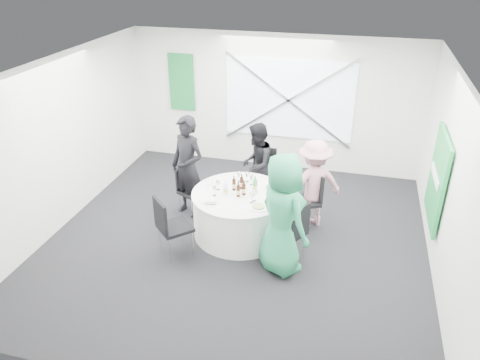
% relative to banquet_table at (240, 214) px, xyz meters
% --- Properties ---
extents(floor, '(6.00, 6.00, 0.00)m').
position_rel_banquet_table_xyz_m(floor, '(0.00, -0.20, -0.38)').
color(floor, black).
rests_on(floor, ground).
extents(ceiling, '(6.00, 6.00, 0.00)m').
position_rel_banquet_table_xyz_m(ceiling, '(0.00, -0.20, 2.42)').
color(ceiling, white).
rests_on(ceiling, wall_back).
extents(wall_back, '(6.00, 0.00, 6.00)m').
position_rel_banquet_table_xyz_m(wall_back, '(0.00, 2.80, 1.02)').
color(wall_back, white).
rests_on(wall_back, floor).
extents(wall_front, '(6.00, 0.00, 6.00)m').
position_rel_banquet_table_xyz_m(wall_front, '(0.00, -3.20, 1.02)').
color(wall_front, white).
rests_on(wall_front, floor).
extents(wall_left, '(0.00, 6.00, 6.00)m').
position_rel_banquet_table_xyz_m(wall_left, '(-3.00, -0.20, 1.02)').
color(wall_left, white).
rests_on(wall_left, floor).
extents(wall_right, '(0.00, 6.00, 6.00)m').
position_rel_banquet_table_xyz_m(wall_right, '(3.00, -0.20, 1.02)').
color(wall_right, white).
rests_on(wall_right, floor).
extents(window_panel, '(2.60, 0.03, 1.60)m').
position_rel_banquet_table_xyz_m(window_panel, '(0.30, 2.76, 1.12)').
color(window_panel, white).
rests_on(window_panel, wall_back).
extents(window_brace_a, '(2.63, 0.05, 1.84)m').
position_rel_banquet_table_xyz_m(window_brace_a, '(0.30, 2.72, 1.12)').
color(window_brace_a, silver).
rests_on(window_brace_a, window_panel).
extents(window_brace_b, '(2.63, 0.05, 1.84)m').
position_rel_banquet_table_xyz_m(window_brace_b, '(0.30, 2.72, 1.12)').
color(window_brace_b, silver).
rests_on(window_brace_b, window_panel).
extents(green_banner, '(0.55, 0.04, 1.20)m').
position_rel_banquet_table_xyz_m(green_banner, '(-2.00, 2.75, 1.32)').
color(green_banner, '#14652F').
rests_on(green_banner, wall_back).
extents(green_sign, '(0.05, 1.20, 1.40)m').
position_rel_banquet_table_xyz_m(green_sign, '(2.94, 0.40, 0.82)').
color(green_sign, '#1A913C').
rests_on(green_sign, wall_right).
extents(banquet_table, '(1.56, 1.56, 0.76)m').
position_rel_banquet_table_xyz_m(banquet_table, '(0.00, 0.00, 0.00)').
color(banquet_table, white).
rests_on(banquet_table, floor).
extents(chair_back, '(0.50, 0.51, 1.01)m').
position_rel_banquet_table_xyz_m(chair_back, '(0.11, 1.24, 0.22)').
color(chair_back, black).
rests_on(chair_back, floor).
extents(chair_back_left, '(0.50, 0.49, 0.82)m').
position_rel_banquet_table_xyz_m(chair_back_left, '(-1.09, 0.50, 0.10)').
color(chair_back_left, black).
rests_on(chair_back_left, floor).
extents(chair_back_right, '(0.61, 0.61, 0.99)m').
position_rel_banquet_table_xyz_m(chair_back_right, '(1.07, 0.55, 0.20)').
color(chair_back_right, black).
rests_on(chair_back_right, floor).
extents(chair_front_right, '(0.62, 0.62, 0.99)m').
position_rel_banquet_table_xyz_m(chair_front_right, '(0.95, -0.54, 0.21)').
color(chair_front_right, black).
rests_on(chair_front_right, floor).
extents(chair_front_left, '(0.65, 0.65, 1.01)m').
position_rel_banquet_table_xyz_m(chair_front_left, '(-0.87, -0.89, 0.22)').
color(chair_front_left, black).
rests_on(chair_front_left, floor).
extents(person_man_back_left, '(0.78, 0.65, 1.81)m').
position_rel_banquet_table_xyz_m(person_man_back_left, '(-1.04, 0.42, 0.53)').
color(person_man_back_left, black).
rests_on(person_man_back_left, floor).
extents(person_man_back, '(0.42, 0.75, 1.54)m').
position_rel_banquet_table_xyz_m(person_man_back, '(0.02, 1.12, 0.39)').
color(person_man_back, black).
rests_on(person_man_back, floor).
extents(person_woman_pink, '(1.10, 0.88, 1.54)m').
position_rel_banquet_table_xyz_m(person_woman_pink, '(1.10, 0.60, 0.39)').
color(person_woman_pink, '#CC8492').
rests_on(person_woman_pink, floor).
extents(person_woman_green, '(1.06, 1.04, 1.85)m').
position_rel_banquet_table_xyz_m(person_woman_green, '(0.81, -0.74, 0.54)').
color(person_woman_green, '#27915F').
rests_on(person_woman_green, floor).
extents(plate_back, '(0.25, 0.25, 0.01)m').
position_rel_banquet_table_xyz_m(plate_back, '(-0.06, 0.54, 0.39)').
color(plate_back, white).
rests_on(plate_back, banquet_table).
extents(plate_back_left, '(0.29, 0.29, 0.01)m').
position_rel_banquet_table_xyz_m(plate_back_left, '(-0.44, 0.37, 0.39)').
color(plate_back_left, white).
rests_on(plate_back_left, banquet_table).
extents(plate_back_right, '(0.29, 0.29, 0.04)m').
position_rel_banquet_table_xyz_m(plate_back_right, '(0.45, 0.29, 0.40)').
color(plate_back_right, white).
rests_on(plate_back_right, banquet_table).
extents(plate_front_right, '(0.29, 0.29, 0.04)m').
position_rel_banquet_table_xyz_m(plate_front_right, '(0.39, -0.37, 0.40)').
color(plate_front_right, white).
rests_on(plate_front_right, banquet_table).
extents(plate_front_left, '(0.24, 0.24, 0.01)m').
position_rel_banquet_table_xyz_m(plate_front_left, '(-0.43, -0.35, 0.39)').
color(plate_front_left, white).
rests_on(plate_front_left, banquet_table).
extents(napkin, '(0.19, 0.15, 0.05)m').
position_rel_banquet_table_xyz_m(napkin, '(-0.35, -0.42, 0.42)').
color(napkin, white).
rests_on(napkin, plate_front_left).
extents(beer_bottle_a, '(0.06, 0.06, 0.25)m').
position_rel_banquet_table_xyz_m(beer_bottle_a, '(-0.12, 0.08, 0.48)').
color(beer_bottle_a, '#361609').
rests_on(beer_bottle_a, banquet_table).
extents(beer_bottle_b, '(0.06, 0.06, 0.26)m').
position_rel_banquet_table_xyz_m(beer_bottle_b, '(-0.01, 0.16, 0.48)').
color(beer_bottle_b, '#361609').
rests_on(beer_bottle_b, banquet_table).
extents(beer_bottle_c, '(0.06, 0.06, 0.25)m').
position_rel_banquet_table_xyz_m(beer_bottle_c, '(0.07, -0.03, 0.47)').
color(beer_bottle_c, '#361609').
rests_on(beer_bottle_c, banquet_table).
extents(beer_bottle_d, '(0.06, 0.06, 0.25)m').
position_rel_banquet_table_xyz_m(beer_bottle_d, '(-0.00, -0.10, 0.47)').
color(beer_bottle_d, '#361609').
rests_on(beer_bottle_d, banquet_table).
extents(green_water_bottle, '(0.08, 0.08, 0.29)m').
position_rel_banquet_table_xyz_m(green_water_bottle, '(0.23, 0.08, 0.49)').
color(green_water_bottle, green).
rests_on(green_water_bottle, banquet_table).
extents(clear_water_bottle, '(0.08, 0.08, 0.27)m').
position_rel_banquet_table_xyz_m(clear_water_bottle, '(-0.21, -0.11, 0.48)').
color(clear_water_bottle, white).
rests_on(clear_water_bottle, banquet_table).
extents(wine_glass_a, '(0.07, 0.07, 0.17)m').
position_rel_banquet_table_xyz_m(wine_glass_a, '(-0.12, 0.40, 0.50)').
color(wine_glass_a, white).
rests_on(wine_glass_a, banquet_table).
extents(wine_glass_b, '(0.07, 0.07, 0.17)m').
position_rel_banquet_table_xyz_m(wine_glass_b, '(0.01, 0.41, 0.50)').
color(wine_glass_b, white).
rests_on(wine_glass_b, banquet_table).
extents(wine_glass_c, '(0.07, 0.07, 0.17)m').
position_rel_banquet_table_xyz_m(wine_glass_c, '(-0.38, 0.03, 0.50)').
color(wine_glass_c, white).
rests_on(wine_glass_c, banquet_table).
extents(wine_glass_d, '(0.07, 0.07, 0.17)m').
position_rel_banquet_table_xyz_m(wine_glass_d, '(0.10, 0.34, 0.50)').
color(wine_glass_d, white).
rests_on(wine_glass_d, banquet_table).
extents(wine_glass_e, '(0.07, 0.07, 0.17)m').
position_rel_banquet_table_xyz_m(wine_glass_e, '(0.28, -0.18, 0.50)').
color(wine_glass_e, white).
rests_on(wine_glass_e, banquet_table).
extents(wine_glass_f, '(0.07, 0.07, 0.17)m').
position_rel_banquet_table_xyz_m(wine_glass_f, '(-0.37, -0.17, 0.50)').
color(wine_glass_f, white).
rests_on(wine_glass_f, banquet_table).
extents(wine_glass_g, '(0.07, 0.07, 0.17)m').
position_rel_banquet_table_xyz_m(wine_glass_g, '(0.25, -0.25, 0.50)').
color(wine_glass_g, white).
rests_on(wine_glass_g, banquet_table).
extents(fork_a, '(0.08, 0.14, 0.01)m').
position_rel_banquet_table_xyz_m(fork_a, '(0.57, 0.10, 0.38)').
color(fork_a, silver).
rests_on(fork_a, banquet_table).
extents(knife_a, '(0.08, 0.14, 0.01)m').
position_rel_banquet_table_xyz_m(knife_a, '(0.42, 0.39, 0.38)').
color(knife_a, silver).
rests_on(knife_a, banquet_table).
extents(fork_b, '(0.08, 0.14, 0.01)m').
position_rel_banquet_table_xyz_m(fork_b, '(-0.42, 0.40, 0.38)').
color(fork_b, silver).
rests_on(fork_b, banquet_table).
extents(knife_b, '(0.09, 0.14, 0.01)m').
position_rel_banquet_table_xyz_m(knife_b, '(-0.56, 0.14, 0.38)').
color(knife_b, silver).
rests_on(knife_b, banquet_table).
extents(fork_c, '(0.11, 0.12, 0.01)m').
position_rel_banquet_table_xyz_m(fork_c, '(0.31, -0.49, 0.38)').
color(fork_c, silver).
rests_on(fork_c, banquet_table).
extents(knife_c, '(0.11, 0.12, 0.01)m').
position_rel_banquet_table_xyz_m(knife_c, '(0.53, -0.24, 0.38)').
color(knife_c, silver).
rests_on(knife_c, banquet_table).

